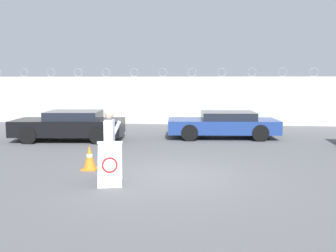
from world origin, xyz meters
name	(u,v)px	position (x,y,z in m)	size (l,w,h in m)	color
ground_plane	(171,176)	(0.00, 0.00, 0.00)	(90.00, 90.00, 0.00)	#5B5B5E
perimeter_wall	(192,100)	(0.00, 11.15, 1.32)	(36.00, 0.30, 3.07)	beige
barricade_sign	(110,163)	(-1.35, -0.95, 0.51)	(0.71, 0.90, 1.03)	white
security_guard	(110,140)	(-1.51, -0.39, 0.97)	(0.38, 0.65, 1.74)	#232838
traffic_cone_mid	(90,157)	(-2.30, 0.41, 0.34)	(0.41, 0.41, 0.69)	orange
parked_car_front_coupe	(70,125)	(-4.66, 5.14, 0.62)	(4.51, 2.30, 1.20)	black
parked_car_rear_sedan	(223,124)	(1.57, 6.46, 0.59)	(4.70, 2.20, 1.11)	black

